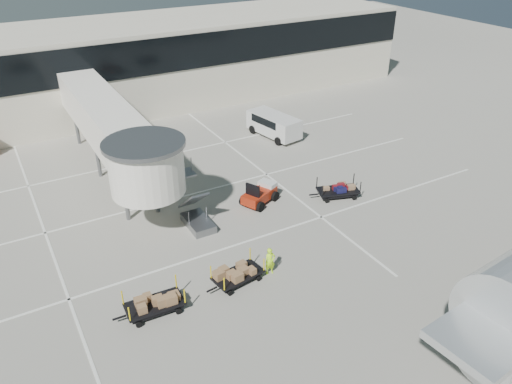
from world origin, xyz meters
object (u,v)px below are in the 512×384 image
baggage_tug (260,194)px  box_cart_far (152,304)px  ground_worker (270,261)px  suitcase_cart (338,190)px  minivan (273,123)px  box_cart_near (239,274)px

baggage_tug → box_cart_far: baggage_tug is taller
box_cart_far → baggage_tug: bearing=36.4°
ground_worker → suitcase_cart: bearing=37.3°
suitcase_cart → ground_worker: bearing=-131.7°
ground_worker → minivan: (10.23, 16.50, 0.36)m
suitcase_cart → baggage_tug: bearing=176.8°
box_cart_near → box_cart_far: box_cart_far is taller
box_cart_far → minivan: bearing=46.5°
baggage_tug → minivan: minivan is taller
suitcase_cart → minivan: bearing=99.7°
suitcase_cart → ground_worker: 9.82m
box_cart_near → box_cart_far: size_ratio=0.96×
baggage_tug → ground_worker: (-3.37, -6.93, 0.18)m
ground_worker → minivan: bearing=65.4°
box_cart_far → minivan: (16.88, 16.29, 0.62)m
suitcase_cart → box_cart_near: suitcase_cart is taller
minivan → baggage_tug: bearing=-135.9°
box_cart_near → minivan: size_ratio=0.63×
suitcase_cart → box_cart_near: (-10.33, -4.70, 0.02)m
baggage_tug → ground_worker: bearing=-140.2°
box_cart_far → minivan: minivan is taller
suitcase_cart → ground_worker: size_ratio=2.19×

